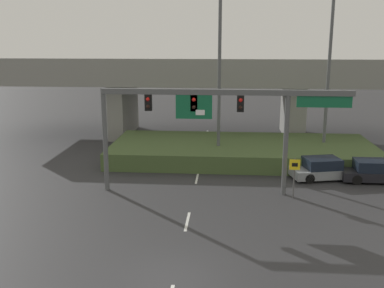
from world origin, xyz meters
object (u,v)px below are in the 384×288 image
object	(u,v)px
speed_limit_sign	(294,173)
highway_light_pole_near	(329,64)
highway_light_pole_far	(220,34)
parked_sedan_mid_right	(374,172)
signal_gantry	(214,110)
parked_sedan_near_right	(323,169)

from	to	relation	value
speed_limit_sign	highway_light_pole_near	size ratio (longest dim) A/B	0.18
highway_light_pole_far	parked_sedan_mid_right	world-z (taller)	highway_light_pole_far
signal_gantry	speed_limit_sign	world-z (taller)	signal_gantry
highway_light_pole_near	speed_limit_sign	bearing A→B (deg)	-110.83
highway_light_pole_far	parked_sedan_near_right	size ratio (longest dim) A/B	3.87
signal_gantry	parked_sedan_near_right	bearing A→B (deg)	24.90
highway_light_pole_near	parked_sedan_mid_right	xyz separation A→B (m)	(2.05, -5.68, -6.45)
speed_limit_sign	highway_light_pole_near	distance (m)	11.39
speed_limit_sign	parked_sedan_near_right	size ratio (longest dim) A/B	0.52
highway_light_pole_near	parked_sedan_near_right	world-z (taller)	highway_light_pole_near
signal_gantry	parked_sedan_near_right	world-z (taller)	signal_gantry
signal_gantry	highway_light_pole_near	xyz separation A→B (m)	(8.14, 8.64, 2.15)
signal_gantry	highway_light_pole_far	size ratio (longest dim) A/B	0.81
speed_limit_sign	highway_light_pole_far	world-z (taller)	highway_light_pole_far
speed_limit_sign	parked_sedan_near_right	bearing A→B (deg)	58.04
signal_gantry	highway_light_pole_far	distance (m)	8.11
speed_limit_sign	parked_sedan_near_right	xyz separation A→B (m)	(2.45, 3.93, -0.90)
speed_limit_sign	parked_sedan_mid_right	distance (m)	6.71
signal_gantry	highway_light_pole_far	bearing A→B (deg)	88.81
parked_sedan_near_right	signal_gantry	bearing A→B (deg)	-167.98
signal_gantry	parked_sedan_near_right	distance (m)	8.89
speed_limit_sign	parked_sedan_near_right	distance (m)	4.72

